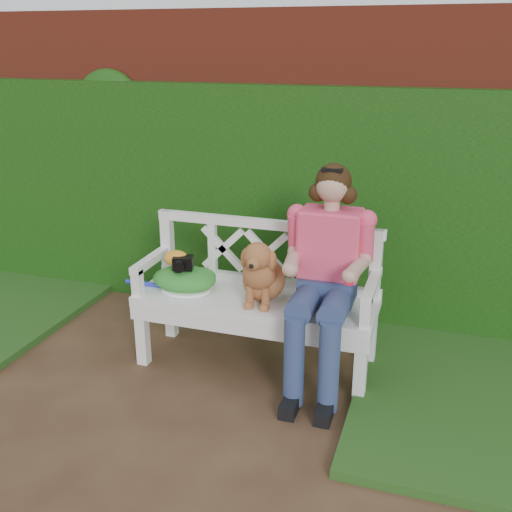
% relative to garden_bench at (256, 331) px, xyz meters
% --- Properties ---
extents(ground, '(60.00, 60.00, 0.00)m').
position_rel_garden_bench_xyz_m(ground, '(-0.43, -0.83, -0.24)').
color(ground, '#3A2418').
extents(brick_wall, '(10.00, 0.30, 2.20)m').
position_rel_garden_bench_xyz_m(brick_wall, '(-0.43, 1.07, 0.86)').
color(brick_wall, maroon).
rests_on(brick_wall, ground).
extents(ivy_hedge, '(10.00, 0.18, 1.70)m').
position_rel_garden_bench_xyz_m(ivy_hedge, '(-0.43, 0.85, 0.61)').
color(ivy_hedge, '#215D10').
rests_on(ivy_hedge, ground).
extents(garden_bench, '(1.60, 0.67, 0.48)m').
position_rel_garden_bench_xyz_m(garden_bench, '(0.00, 0.00, 0.00)').
color(garden_bench, white).
rests_on(garden_bench, ground).
extents(seated_woman, '(0.80, 0.88, 1.28)m').
position_rel_garden_bench_xyz_m(seated_woman, '(0.45, -0.02, 0.40)').
color(seated_woman, red).
rests_on(seated_woman, ground).
extents(dog, '(0.35, 0.42, 0.42)m').
position_rel_garden_bench_xyz_m(dog, '(0.06, -0.05, 0.45)').
color(dog, '#966224').
rests_on(dog, garden_bench).
extents(tennis_racket, '(0.66, 0.40, 0.03)m').
position_rel_garden_bench_xyz_m(tennis_racket, '(-0.48, -0.06, 0.25)').
color(tennis_racket, white).
rests_on(tennis_racket, garden_bench).
extents(green_bag, '(0.50, 0.43, 0.14)m').
position_rel_garden_bench_xyz_m(green_bag, '(-0.48, -0.02, 0.31)').
color(green_bag, green).
rests_on(green_bag, garden_bench).
extents(camera_item, '(0.15, 0.12, 0.08)m').
position_rel_garden_bench_xyz_m(camera_item, '(-0.47, -0.03, 0.42)').
color(camera_item, black).
rests_on(camera_item, green_bag).
extents(baseball_glove, '(0.18, 0.15, 0.10)m').
position_rel_garden_bench_xyz_m(baseball_glove, '(-0.53, -0.00, 0.43)').
color(baseball_glove, orange).
rests_on(baseball_glove, green_bag).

